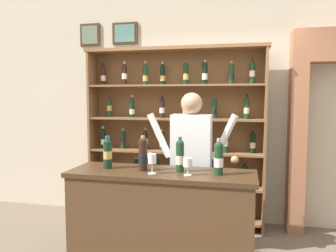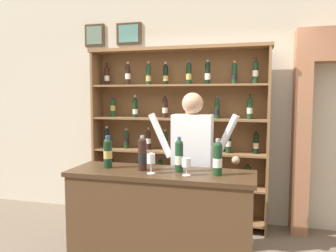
{
  "view_description": "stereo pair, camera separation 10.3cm",
  "coord_description": "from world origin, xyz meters",
  "px_view_note": "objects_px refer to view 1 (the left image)",
  "views": [
    {
      "loc": [
        0.57,
        -2.79,
        1.65
      ],
      "look_at": [
        -0.13,
        0.21,
        1.38
      ],
      "focal_mm": 35.31,
      "sensor_mm": 36.0,
      "label": 1
    },
    {
      "loc": [
        0.67,
        -2.77,
        1.65
      ],
      "look_at": [
        -0.13,
        0.21,
        1.38
      ],
      "focal_mm": 35.31,
      "sensor_mm": 36.0,
      "label": 2
    }
  ],
  "objects_px": {
    "wine_shelf": "(175,133)",
    "tasting_bottle_chianti": "(219,158)",
    "tasting_bottle_grappa": "(108,152)",
    "wine_glass_right": "(152,160)",
    "shopkeeper": "(191,155)",
    "tasting_counter": "(161,225)",
    "tasting_bottle_bianco": "(143,154)",
    "wine_glass_center": "(188,163)",
    "tasting_bottle_rosso": "(180,155)"
  },
  "relations": [
    {
      "from": "wine_shelf",
      "to": "tasting_bottle_chianti",
      "type": "bearing_deg",
      "value": -63.65
    },
    {
      "from": "tasting_bottle_grappa",
      "to": "wine_glass_right",
      "type": "bearing_deg",
      "value": -14.51
    },
    {
      "from": "shopkeeper",
      "to": "tasting_bottle_grappa",
      "type": "bearing_deg",
      "value": -143.72
    },
    {
      "from": "tasting_counter",
      "to": "tasting_bottle_bianco",
      "type": "bearing_deg",
      "value": -179.14
    },
    {
      "from": "tasting_bottle_grappa",
      "to": "wine_glass_center",
      "type": "xyz_separation_m",
      "value": [
        0.77,
        -0.11,
        -0.04
      ]
    },
    {
      "from": "tasting_bottle_grappa",
      "to": "tasting_bottle_bianco",
      "type": "bearing_deg",
      "value": -3.32
    },
    {
      "from": "shopkeeper",
      "to": "tasting_counter",
      "type": "bearing_deg",
      "value": -109.17
    },
    {
      "from": "tasting_counter",
      "to": "tasting_bottle_rosso",
      "type": "relative_size",
      "value": 5.33
    },
    {
      "from": "wine_shelf",
      "to": "tasting_counter",
      "type": "height_order",
      "value": "wine_shelf"
    },
    {
      "from": "tasting_bottle_chianti",
      "to": "wine_glass_center",
      "type": "height_order",
      "value": "tasting_bottle_chianti"
    },
    {
      "from": "tasting_bottle_bianco",
      "to": "wine_glass_center",
      "type": "distance_m",
      "value": 0.43
    },
    {
      "from": "wine_shelf",
      "to": "wine_glass_center",
      "type": "distance_m",
      "value": 1.48
    },
    {
      "from": "wine_shelf",
      "to": "wine_glass_right",
      "type": "relative_size",
      "value": 13.28
    },
    {
      "from": "tasting_counter",
      "to": "wine_glass_right",
      "type": "xyz_separation_m",
      "value": [
        -0.06,
        -0.1,
        0.61
      ]
    },
    {
      "from": "tasting_bottle_chianti",
      "to": "wine_glass_right",
      "type": "xyz_separation_m",
      "value": [
        -0.56,
        -0.09,
        -0.03
      ]
    },
    {
      "from": "tasting_bottle_bianco",
      "to": "tasting_bottle_chianti",
      "type": "relative_size",
      "value": 1.01
    },
    {
      "from": "wine_glass_right",
      "to": "wine_glass_center",
      "type": "bearing_deg",
      "value": 2.0
    },
    {
      "from": "tasting_counter",
      "to": "tasting_bottle_rosso",
      "type": "xyz_separation_m",
      "value": [
        0.16,
        0.03,
        0.64
      ]
    },
    {
      "from": "tasting_counter",
      "to": "wine_glass_center",
      "type": "relative_size",
      "value": 11.14
    },
    {
      "from": "tasting_bottle_chianti",
      "to": "wine_glass_right",
      "type": "relative_size",
      "value": 1.81
    },
    {
      "from": "wine_glass_center",
      "to": "wine_glass_right",
      "type": "bearing_deg",
      "value": -178.0
    },
    {
      "from": "tasting_bottle_bianco",
      "to": "wine_glass_center",
      "type": "relative_size",
      "value": 2.11
    },
    {
      "from": "shopkeeper",
      "to": "tasting_bottle_chianti",
      "type": "xyz_separation_m",
      "value": [
        0.32,
        -0.54,
        0.09
      ]
    },
    {
      "from": "tasting_bottle_bianco",
      "to": "tasting_bottle_rosso",
      "type": "distance_m",
      "value": 0.33
    },
    {
      "from": "shopkeeper",
      "to": "wine_glass_right",
      "type": "relative_size",
      "value": 9.82
    },
    {
      "from": "wine_shelf",
      "to": "tasting_bottle_chianti",
      "type": "height_order",
      "value": "wine_shelf"
    },
    {
      "from": "tasting_bottle_rosso",
      "to": "wine_glass_right",
      "type": "bearing_deg",
      "value": -149.6
    },
    {
      "from": "tasting_counter",
      "to": "tasting_bottle_grappa",
      "type": "relative_size",
      "value": 5.51
    },
    {
      "from": "wine_glass_center",
      "to": "wine_shelf",
      "type": "bearing_deg",
      "value": 106.18
    },
    {
      "from": "wine_shelf",
      "to": "tasting_bottle_bianco",
      "type": "relative_size",
      "value": 7.27
    },
    {
      "from": "tasting_bottle_rosso",
      "to": "tasting_bottle_chianti",
      "type": "height_order",
      "value": "same"
    },
    {
      "from": "wine_glass_right",
      "to": "tasting_counter",
      "type": "bearing_deg",
      "value": 61.32
    },
    {
      "from": "wine_shelf",
      "to": "tasting_bottle_rosso",
      "type": "height_order",
      "value": "wine_shelf"
    },
    {
      "from": "wine_glass_right",
      "to": "tasting_bottle_bianco",
      "type": "bearing_deg",
      "value": 139.07
    },
    {
      "from": "tasting_bottle_chianti",
      "to": "tasting_bottle_grappa",
      "type": "bearing_deg",
      "value": 178.37
    },
    {
      "from": "wine_shelf",
      "to": "tasting_bottle_rosso",
      "type": "relative_size",
      "value": 7.36
    },
    {
      "from": "tasting_counter",
      "to": "wine_glass_center",
      "type": "distance_m",
      "value": 0.66
    },
    {
      "from": "shopkeeper",
      "to": "tasting_bottle_chianti",
      "type": "distance_m",
      "value": 0.64
    },
    {
      "from": "tasting_counter",
      "to": "tasting_bottle_chianti",
      "type": "height_order",
      "value": "tasting_bottle_chianti"
    },
    {
      "from": "tasting_bottle_chianti",
      "to": "wine_glass_right",
      "type": "height_order",
      "value": "tasting_bottle_chianti"
    },
    {
      "from": "wine_shelf",
      "to": "shopkeeper",
      "type": "height_order",
      "value": "wine_shelf"
    },
    {
      "from": "shopkeeper",
      "to": "wine_glass_right",
      "type": "bearing_deg",
      "value": -110.79
    },
    {
      "from": "wine_shelf",
      "to": "tasting_bottle_bianco",
      "type": "distance_m",
      "value": 1.33
    },
    {
      "from": "tasting_bottle_rosso",
      "to": "wine_glass_right",
      "type": "relative_size",
      "value": 1.8
    },
    {
      "from": "wine_shelf",
      "to": "tasting_counter",
      "type": "bearing_deg",
      "value": -83.2
    },
    {
      "from": "wine_shelf",
      "to": "tasting_bottle_chianti",
      "type": "relative_size",
      "value": 7.34
    },
    {
      "from": "shopkeeper",
      "to": "tasting_bottle_bianco",
      "type": "bearing_deg",
      "value": -123.57
    },
    {
      "from": "tasting_bottle_rosso",
      "to": "wine_glass_right",
      "type": "distance_m",
      "value": 0.25
    },
    {
      "from": "tasting_counter",
      "to": "tasting_bottle_grappa",
      "type": "height_order",
      "value": "tasting_bottle_grappa"
    },
    {
      "from": "shopkeeper",
      "to": "wine_glass_right",
      "type": "distance_m",
      "value": 0.68
    }
  ]
}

